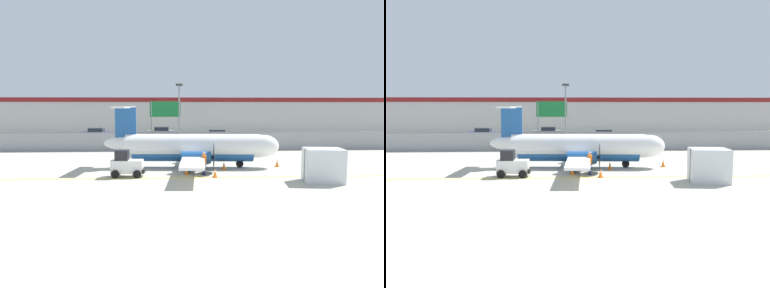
% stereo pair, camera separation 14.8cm
% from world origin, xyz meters
% --- Properties ---
extents(ground_plane, '(140.00, 140.00, 0.01)m').
position_xyz_m(ground_plane, '(0.00, 2.00, 0.00)').
color(ground_plane, '#B2AD99').
extents(perimeter_fence, '(98.00, 0.10, 2.10)m').
position_xyz_m(perimeter_fence, '(0.00, 18.00, 1.12)').
color(perimeter_fence, gray).
rests_on(perimeter_fence, ground).
extents(parking_lot_strip, '(98.00, 17.00, 0.12)m').
position_xyz_m(parking_lot_strip, '(0.00, 29.50, 0.06)').
color(parking_lot_strip, '#38383A').
rests_on(parking_lot_strip, ground).
extents(background_building, '(91.00, 8.10, 6.50)m').
position_xyz_m(background_building, '(0.00, 47.99, 3.26)').
color(background_building, beige).
rests_on(background_building, ground).
extents(commuter_airplane, '(14.20, 16.08, 4.92)m').
position_xyz_m(commuter_airplane, '(-0.15, 6.46, 1.60)').
color(commuter_airplane, white).
rests_on(commuter_airplane, ground).
extents(baggage_tug, '(2.38, 1.47, 1.88)m').
position_xyz_m(baggage_tug, '(-5.27, 2.71, 0.86)').
color(baggage_tug, silver).
rests_on(baggage_tug, ground).
extents(ground_crew_worker, '(0.41, 0.55, 1.70)m').
position_xyz_m(ground_crew_worker, '(0.22, 2.98, 0.95)').
color(ground_crew_worker, '#191E4C').
rests_on(ground_crew_worker, ground).
extents(cargo_container, '(2.64, 2.30, 2.20)m').
position_xyz_m(cargo_container, '(7.79, 0.13, 1.10)').
color(cargo_container, silver).
rests_on(cargo_container, ground).
extents(traffic_cone_near_left, '(0.36, 0.36, 0.64)m').
position_xyz_m(traffic_cone_near_left, '(-1.02, 3.26, 0.31)').
color(traffic_cone_near_left, orange).
rests_on(traffic_cone_near_left, ground).
extents(traffic_cone_near_right, '(0.36, 0.36, 0.64)m').
position_xyz_m(traffic_cone_near_right, '(0.91, 2.03, 0.31)').
color(traffic_cone_near_right, orange).
rests_on(traffic_cone_near_right, ground).
extents(traffic_cone_far_left, '(0.36, 0.36, 0.64)m').
position_xyz_m(traffic_cone_far_left, '(6.53, 6.36, 0.31)').
color(traffic_cone_far_left, orange).
rests_on(traffic_cone_far_left, ground).
extents(traffic_cone_far_right, '(0.36, 0.36, 0.64)m').
position_xyz_m(traffic_cone_far_right, '(1.98, 5.22, 0.31)').
color(traffic_cone_far_right, orange).
rests_on(traffic_cone_far_right, ground).
extents(parked_car_0, '(4.29, 2.20, 1.58)m').
position_xyz_m(parked_car_0, '(-13.44, 33.01, 0.89)').
color(parked_car_0, navy).
rests_on(parked_car_0, parking_lot_strip).
extents(parked_car_1, '(4.24, 2.09, 1.58)m').
position_xyz_m(parked_car_1, '(-3.76, 35.28, 0.89)').
color(parked_car_1, gray).
rests_on(parked_car_1, parking_lot_strip).
extents(parked_car_2, '(4.30, 2.21, 1.58)m').
position_xyz_m(parked_car_2, '(4.13, 28.19, 0.89)').
color(parked_car_2, '#19662D').
rests_on(parked_car_2, parking_lot_strip).
extents(parked_car_3, '(4.40, 2.45, 1.58)m').
position_xyz_m(parked_car_3, '(12.28, 23.62, 0.89)').
color(parked_car_3, '#19662D').
rests_on(parked_car_3, parking_lot_strip).
extents(apron_light_pole, '(0.70, 0.30, 7.27)m').
position_xyz_m(apron_light_pole, '(-1.28, 15.62, 4.30)').
color(apron_light_pole, slate).
rests_on(apron_light_pole, ground).
extents(highway_sign, '(3.60, 0.14, 5.50)m').
position_xyz_m(highway_sign, '(-2.83, 20.34, 4.14)').
color(highway_sign, slate).
rests_on(highway_sign, ground).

